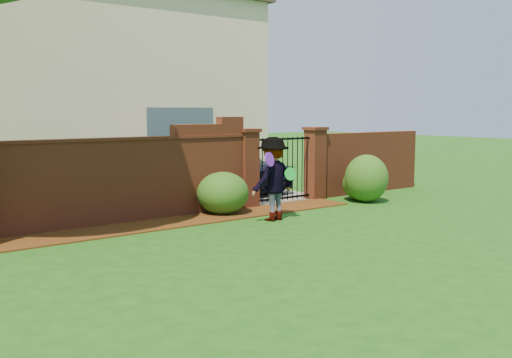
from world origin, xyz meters
TOP-DOWN VIEW (x-y plane):
  - ground at (0.00, 0.00)m, footprint 80.00×80.00m
  - mulch_bed at (-0.95, 3.34)m, footprint 11.10×1.08m
  - brick_wall at (-2.01, 4.00)m, footprint 8.70×0.31m
  - brick_wall_return at (6.60, 4.00)m, footprint 4.00×0.25m
  - pillar_left at (2.40, 4.00)m, footprint 0.50×0.50m
  - pillar_right at (4.60, 4.00)m, footprint 0.50×0.50m
  - iron_gate at (3.50, 4.00)m, footprint 1.78×0.03m
  - driveway at (3.50, 8.00)m, footprint 3.20×8.00m
  - house at (1.00, 12.00)m, footprint 12.40×6.40m
  - car at (3.73, 6.57)m, footprint 2.21×4.54m
  - shrub_left at (1.40, 3.57)m, footprint 1.16×1.16m
  - shrub_middle at (5.25, 2.81)m, footprint 1.09×1.09m
  - shrub_right at (5.37, 3.08)m, footprint 0.96×0.96m
  - man at (1.85, 2.31)m, footprint 1.21×0.80m
  - frisbee_purple at (1.55, 2.10)m, footprint 0.31×0.18m
  - frisbee_green at (2.15, 2.15)m, footprint 0.28×0.08m

SIDE VIEW (x-z plane):
  - ground at x=0.00m, z-range -0.01..0.00m
  - driveway at x=3.50m, z-range 0.00..0.01m
  - mulch_bed at x=-0.95m, z-range 0.00..0.03m
  - shrub_right at x=5.37m, z-range 0.00..0.85m
  - shrub_left at x=1.40m, z-range 0.00..0.95m
  - shrub_middle at x=5.25m, z-range 0.00..1.20m
  - car at x=3.73m, z-range 0.00..1.49m
  - brick_wall_return at x=6.60m, z-range 0.00..1.70m
  - iron_gate at x=3.50m, z-range 0.05..1.65m
  - man at x=1.85m, z-range 0.00..1.76m
  - brick_wall at x=-2.01m, z-range -0.15..2.01m
  - pillar_left at x=2.40m, z-range 0.02..1.90m
  - pillar_right at x=4.60m, z-range 0.02..1.90m
  - frisbee_green at x=2.15m, z-range 0.84..1.12m
  - frisbee_purple at x=1.55m, z-range 1.17..1.47m
  - house at x=1.00m, z-range 0.01..6.31m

